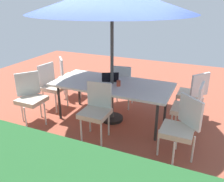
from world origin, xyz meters
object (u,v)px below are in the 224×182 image
Objects in this scene: dining_table at (112,86)px; chair_north at (96,109)px; chair_northwest at (181,126)px; cup at (119,83)px; chair_southwest at (193,92)px; chair_northeast at (31,96)px; chair_south at (122,84)px; laptop at (110,80)px; chair_west at (190,107)px; chair_southeast at (68,75)px; chair_east at (52,84)px.

dining_table is 2.30× the size of chair_north.
chair_northwest is 9.39× the size of cup.
chair_north is 0.68m from cup.
chair_north reaches higher than dining_table.
chair_northeast is at bearing -25.07° from chair_southwest.
laptop is (0.03, 0.58, 0.27)m from chair_south.
chair_south is at bearing -109.47° from chair_west.
laptop reaches higher than chair_south.
chair_south is at bearing 178.43° from chair_northwest.
chair_southwest is 1.00× the size of chair_south.
chair_southeast is at bearing -99.49° from chair_west.
dining_table is 1.46m from chair_west.
chair_northeast is 1.69m from cup.
chair_northwest is 2.47× the size of laptop.
chair_southeast is 1.00× the size of chair_east.
dining_table is 5.70× the size of laptop.
chair_south is at bearing -57.81° from chair_east.
chair_southwest is (-0.02, -1.43, 0.00)m from chair_northwest.
chair_south is 1.00× the size of chair_east.
laptop reaches higher than chair_east.
dining_table is 2.30× the size of chair_southeast.
chair_southwest is 2.93m from chair_east.
chair_southwest is at bearing 176.45° from chair_south.
chair_north is 2.47× the size of laptop.
chair_east is at bearing 149.67° from chair_north.
chair_north is 1.00× the size of chair_east.
chair_northeast is at bearing 176.13° from chair_north.
chair_southwest is at bearing -147.19° from cup.
chair_southeast is 1.40m from chair_south.
dining_table is 0.14m from laptop.
chair_northwest is 1.00× the size of chair_southeast.
chair_east is 9.39× the size of cup.
cup is at bearing -19.18° from chair_southwest.
laptop is (0.07, -0.07, 0.10)m from dining_table.
chair_north is 1.00× the size of chair_northwest.
chair_south is (1.46, 0.09, 0.00)m from chair_southwest.
chair_southeast reaches higher than dining_table.
chair_northeast is (2.81, 1.43, 0.00)m from chair_southwest.
laptop reaches higher than dining_table.
dining_table is at bearing -165.16° from chair_northwest.
cup is at bearing -156.11° from chair_southeast.
chair_southwest is 0.71m from chair_west.
chair_north is at bearing 90.61° from dining_table.
chair_northeast is 1.00× the size of chair_west.
chair_south is (-1.40, 0.03, 0.00)m from chair_southeast.
chair_northwest is 0.72m from chair_west.
chair_south is at bearing -119.46° from laptop.
chair_southeast is at bearing -8.16° from chair_south.
chair_northwest is 1.43m from chair_southwest.
chair_southwest is at bearing -152.82° from dining_table.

